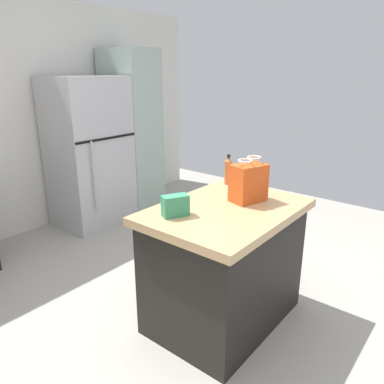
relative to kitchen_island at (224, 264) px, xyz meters
The scene contains 7 objects.
ground 0.52m from the kitchen_island, behind, with size 6.84×6.84×0.00m, color #ADA89E.
kitchen_island is the anchor object (origin of this frame).
refrigerator 2.40m from the kitchen_island, 76.32° to the left, with size 0.82×0.72×1.72m.
tall_cabinet 2.67m from the kitchen_island, 61.66° to the left, with size 0.50×0.65×2.03m.
shopping_bag 0.62m from the kitchen_island, 11.61° to the right, with size 0.28×0.22×0.31m.
small_box 0.63m from the kitchen_island, 152.30° to the left, with size 0.17×0.09×0.14m, color #388E66.
bottle 0.78m from the kitchen_island, 32.42° to the left, with size 0.06×0.06×0.25m.
Camera 1 is at (-1.74, -1.34, 1.79)m, focal length 34.85 mm.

